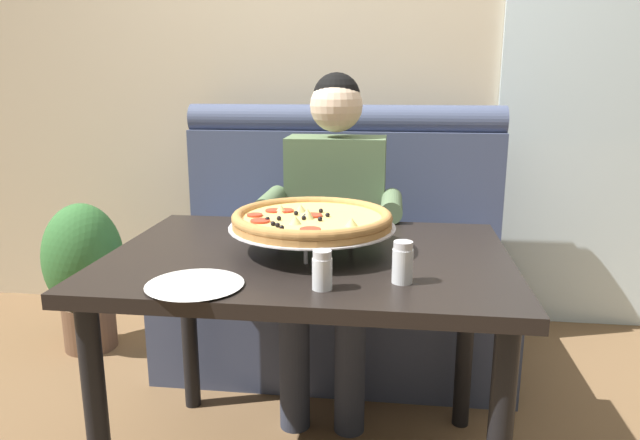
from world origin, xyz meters
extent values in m
cube|color=beige|center=(0.00, 1.46, 1.40)|extent=(6.00, 0.12, 2.80)
cube|color=white|center=(1.29, 1.39, 1.40)|extent=(1.10, 0.02, 2.80)
cube|color=#424C6B|center=(0.00, 0.76, 0.23)|extent=(1.49, 0.60, 0.46)
cube|color=#424C6B|center=(0.00, 1.15, 0.69)|extent=(1.49, 0.18, 0.65)
cylinder|color=#424C6B|center=(0.00, 1.15, 1.06)|extent=(1.49, 0.14, 0.14)
cube|color=black|center=(0.00, 0.00, 0.73)|extent=(1.17, 0.84, 0.04)
cylinder|color=black|center=(-0.51, -0.35, 0.35)|extent=(0.06, 0.06, 0.71)
cylinder|color=black|center=(-0.51, 0.35, 0.35)|extent=(0.06, 0.06, 0.71)
cylinder|color=black|center=(0.51, 0.35, 0.35)|extent=(0.06, 0.06, 0.71)
cube|color=#2D3342|center=(0.01, 0.51, 0.54)|extent=(0.34, 0.40, 0.15)
cylinder|color=#2D3342|center=(-0.09, 0.26, 0.23)|extent=(0.11, 0.11, 0.46)
cylinder|color=#2D3342|center=(0.11, 0.26, 0.23)|extent=(0.11, 0.11, 0.46)
cube|color=#56704C|center=(0.01, 0.73, 0.74)|extent=(0.40, 0.22, 0.56)
cylinder|color=#56704C|center=(-0.22, 0.51, 0.79)|extent=(0.08, 0.28, 0.08)
cylinder|color=#56704C|center=(0.24, 0.51, 0.79)|extent=(0.08, 0.28, 0.08)
sphere|color=beige|center=(0.01, 0.71, 1.15)|extent=(0.21, 0.21, 0.21)
sphere|color=black|center=(0.01, 0.72, 1.18)|extent=(0.19, 0.19, 0.19)
cylinder|color=silver|center=(0.01, -0.10, 0.79)|extent=(0.01, 0.01, 0.07)
cylinder|color=silver|center=(-0.11, 0.09, 0.79)|extent=(0.01, 0.01, 0.07)
cylinder|color=silver|center=(0.12, 0.09, 0.79)|extent=(0.01, 0.01, 0.07)
torus|color=silver|center=(0.01, 0.03, 0.82)|extent=(0.27, 0.27, 0.01)
cylinder|color=silver|center=(0.01, 0.03, 0.82)|extent=(0.50, 0.50, 0.00)
cylinder|color=#B77F42|center=(0.01, 0.03, 0.83)|extent=(0.47, 0.47, 0.02)
torus|color=#B77F42|center=(0.01, 0.03, 0.85)|extent=(0.48, 0.48, 0.03)
cylinder|color=#EFCC6B|center=(0.01, 0.03, 0.85)|extent=(0.41, 0.41, 0.01)
cylinder|color=red|center=(-0.13, -0.06, 0.86)|extent=(0.06, 0.06, 0.01)
cylinder|color=red|center=(-0.12, 0.08, 0.86)|extent=(0.05, 0.05, 0.01)
cylinder|color=red|center=(0.03, -0.14, 0.86)|extent=(0.06, 0.06, 0.01)
cylinder|color=red|center=(0.01, 0.03, 0.86)|extent=(0.06, 0.06, 0.01)
cylinder|color=red|center=(-0.08, 0.08, 0.86)|extent=(0.05, 0.05, 0.01)
cylinder|color=red|center=(-0.16, 0.01, 0.86)|extent=(0.05, 0.05, 0.01)
sphere|color=black|center=(-0.07, -0.11, 0.86)|extent=(0.01, 0.01, 0.01)
sphere|color=black|center=(0.04, -0.03, 0.86)|extent=(0.01, 0.01, 0.01)
sphere|color=black|center=(-0.05, -0.14, 0.86)|extent=(0.01, 0.01, 0.01)
sphere|color=black|center=(-0.08, -0.03, 0.86)|extent=(0.01, 0.01, 0.01)
sphere|color=black|center=(0.05, 0.03, 0.86)|extent=(0.01, 0.01, 0.01)
sphere|color=black|center=(-0.11, -0.05, 0.86)|extent=(0.01, 0.01, 0.01)
sphere|color=black|center=(-0.01, -0.02, 0.86)|extent=(0.01, 0.01, 0.01)
sphere|color=black|center=(-0.09, -0.10, 0.86)|extent=(0.01, 0.01, 0.01)
sphere|color=black|center=(0.03, 0.08, 0.86)|extent=(0.01, 0.01, 0.01)
sphere|color=black|center=(-0.04, 0.04, 0.86)|extent=(0.01, 0.01, 0.01)
sphere|color=black|center=(-0.01, 0.01, 0.86)|extent=(0.01, 0.01, 0.01)
cone|color=#CCC675|center=(-0.10, 0.07, 0.87)|extent=(0.04, 0.04, 0.02)
cone|color=#CCC675|center=(-0.01, 0.03, 0.87)|extent=(0.04, 0.04, 0.02)
cone|color=#CCC675|center=(-0.03, -0.07, 0.87)|extent=(0.04, 0.04, 0.02)
cone|color=#CCC675|center=(0.00, -0.01, 0.87)|extent=(0.04, 0.04, 0.02)
cone|color=#CCC675|center=(-0.04, 0.09, 0.87)|extent=(0.04, 0.04, 0.02)
cone|color=#CCC675|center=(0.13, -0.07, 0.87)|extent=(0.04, 0.04, 0.02)
cylinder|color=white|center=(0.08, -0.30, 0.79)|extent=(0.05, 0.05, 0.08)
cylinder|color=#A82D19|center=(0.08, -0.30, 0.77)|extent=(0.04, 0.04, 0.04)
cylinder|color=silver|center=(0.08, -0.30, 0.84)|extent=(0.05, 0.05, 0.02)
cylinder|color=white|center=(0.27, -0.23, 0.79)|extent=(0.05, 0.05, 0.09)
cylinder|color=silver|center=(0.27, -0.23, 0.78)|extent=(0.05, 0.05, 0.06)
cylinder|color=silver|center=(0.27, -0.23, 0.85)|extent=(0.05, 0.05, 0.02)
cylinder|color=white|center=(-0.24, -0.32, 0.75)|extent=(0.17, 0.17, 0.01)
cone|color=white|center=(-0.24, -0.32, 0.76)|extent=(0.24, 0.24, 0.01)
cylinder|color=black|center=(1.52, 2.10, 0.22)|extent=(0.02, 0.02, 0.44)
cylinder|color=black|center=(1.27, 2.19, 0.22)|extent=(0.02, 0.02, 0.44)
cylinder|color=black|center=(1.42, 1.86, 0.22)|extent=(0.02, 0.02, 0.44)
cylinder|color=black|center=(1.18, 1.95, 0.22)|extent=(0.02, 0.02, 0.44)
cylinder|color=black|center=(1.35, 2.03, 0.45)|extent=(0.40, 0.40, 0.02)
cube|color=black|center=(1.29, 1.88, 0.65)|extent=(0.31, 0.14, 0.42)
cylinder|color=brown|center=(-1.17, 0.78, 0.11)|extent=(0.24, 0.24, 0.22)
ellipsoid|color=#336B33|center=(-1.17, 0.78, 0.44)|extent=(0.36, 0.36, 0.52)
camera|label=1|loc=(0.24, -1.64, 1.25)|focal=32.91mm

